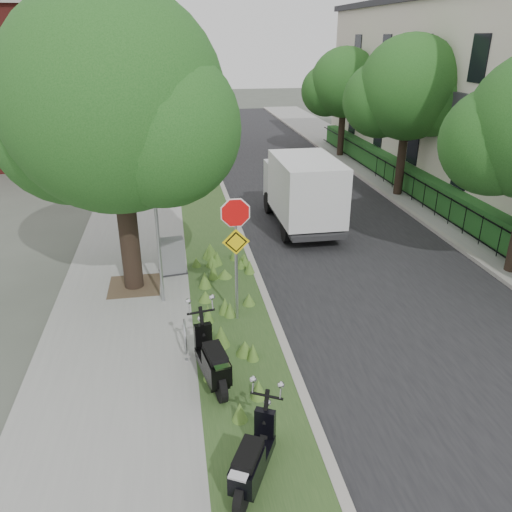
{
  "coord_description": "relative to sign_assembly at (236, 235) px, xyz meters",
  "views": [
    {
      "loc": [
        -2.71,
        -9.99,
        6.5
      ],
      "look_at": [
        -0.75,
        1.64,
        1.3
      ],
      "focal_mm": 35.0,
      "sensor_mm": 36.0,
      "label": 1
    }
  ],
  "objects": [
    {
      "name": "sidewalk_near",
      "position": [
        -2.85,
        9.42,
        -2.27
      ],
      "size": [
        3.5,
        60.0,
        0.12
      ],
      "primitive_type": "cube",
      "color": "gray",
      "rests_on": "ground"
    },
    {
      "name": "sign_assembly",
      "position": [
        0.0,
        0.0,
        0.0
      ],
      "size": [
        0.94,
        0.08,
        3.22
      ],
      "color": "#A5A8AD",
      "rests_on": "ground"
    },
    {
      "name": "street_tree_main",
      "position": [
        -2.68,
        2.28,
        2.48
      ],
      "size": [
        6.21,
        5.54,
        7.66
      ],
      "color": "black",
      "rests_on": "ground"
    },
    {
      "name": "bare_post",
      "position": [
        -1.8,
        1.22,
        -0.21
      ],
      "size": [
        0.08,
        0.08,
        4.0
      ],
      "color": "#A5A8AD",
      "rests_on": "ground"
    },
    {
      "name": "box_truck",
      "position": [
        3.24,
        6.35,
        -0.85
      ],
      "size": [
        2.05,
        5.01,
        2.26
      ],
      "color": "#262628",
      "rests_on": "ground"
    },
    {
      "name": "kerb_near",
      "position": [
        0.9,
        9.42,
        -2.26
      ],
      "size": [
        0.2,
        60.0,
        0.13
      ],
      "primitive_type": "cube",
      "color": "#9E9991",
      "rests_on": "ground"
    },
    {
      "name": "terrace_houses",
      "position": [
        12.89,
        9.42,
        1.83
      ],
      "size": [
        7.4,
        26.4,
        8.2
      ],
      "color": "beige",
      "rests_on": "ground"
    },
    {
      "name": "scooter_near",
      "position": [
        -0.79,
        -2.46,
        -1.75
      ],
      "size": [
        0.65,
        1.97,
        0.94
      ],
      "color": "black",
      "rests_on": "ground"
    },
    {
      "name": "footpath_far",
      "position": [
        9.6,
        9.42,
        -2.27
      ],
      "size": [
        3.2,
        60.0,
        0.12
      ],
      "primitive_type": "cube",
      "color": "gray",
      "rests_on": "ground"
    },
    {
      "name": "far_tree_b",
      "position": [
        8.34,
        9.46,
        2.04
      ],
      "size": [
        4.83,
        4.31,
        6.56
      ],
      "color": "black",
      "rests_on": "ground"
    },
    {
      "name": "kerb_far",
      "position": [
        7.9,
        9.42,
        -2.26
      ],
      "size": [
        0.2,
        60.0,
        0.13
      ],
      "primitive_type": "cube",
      "color": "#9E9991",
      "rests_on": "ground"
    },
    {
      "name": "brick_building",
      "position": [
        -8.1,
        21.42,
        1.88
      ],
      "size": [
        9.4,
        10.4,
        8.3
      ],
      "color": "maroon",
      "rests_on": "ground"
    },
    {
      "name": "scooter_far",
      "position": [
        -0.44,
        -5.0,
        -1.78
      ],
      "size": [
        0.99,
        1.69,
        0.87
      ],
      "color": "black",
      "rests_on": "ground"
    },
    {
      "name": "verge",
      "position": [
        -0.1,
        9.42,
        -2.27
      ],
      "size": [
        2.0,
        60.0,
        0.12
      ],
      "primitive_type": "cube",
      "color": "#2B481F",
      "rests_on": "ground"
    },
    {
      "name": "bike_hoop",
      "position": [
        -1.3,
        -1.18,
        -1.83
      ],
      "size": [
        0.06,
        0.78,
        0.77
      ],
      "color": "#A5A8AD",
      "rests_on": "ground"
    },
    {
      "name": "far_tree_c",
      "position": [
        8.34,
        17.46,
        1.63
      ],
      "size": [
        4.37,
        3.89,
        5.93
      ],
      "color": "black",
      "rests_on": "ground"
    },
    {
      "name": "road",
      "position": [
        4.4,
        9.42,
        -2.32
      ],
      "size": [
        7.0,
        60.0,
        0.01
      ],
      "primitive_type": "cube",
      "color": "black",
      "rests_on": "ground"
    },
    {
      "name": "hedge_far",
      "position": [
        9.3,
        9.42,
        -1.66
      ],
      "size": [
        1.0,
        24.0,
        1.1
      ],
      "primitive_type": "cube",
      "color": "#1D4E1C",
      "rests_on": "footpath_far"
    },
    {
      "name": "utility_cabinet",
      "position": [
        -1.51,
        2.92,
        -1.7
      ],
      "size": [
        0.86,
        0.64,
        1.05
      ],
      "color": "#262628",
      "rests_on": "ground"
    },
    {
      "name": "ground",
      "position": [
        1.4,
        -0.58,
        -2.33
      ],
      "size": [
        120.0,
        120.0,
        0.0
      ],
      "primitive_type": "plane",
      "color": "#4C5147",
      "rests_on": "ground"
    },
    {
      "name": "fence_far",
      "position": [
        8.6,
        9.42,
        -1.66
      ],
      "size": [
        0.04,
        24.0,
        1.0
      ],
      "color": "black",
      "rests_on": "ground"
    }
  ]
}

